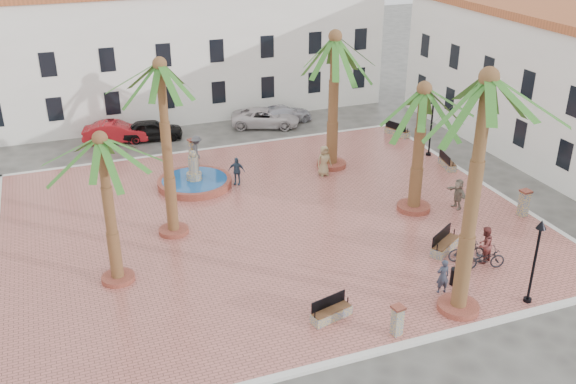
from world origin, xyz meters
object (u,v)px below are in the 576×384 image
at_px(palm_e, 423,106).
at_px(lamppost_s, 537,247).
at_px(fountain, 195,181).
at_px(pedestrian_east, 458,194).
at_px(cyclist_a, 443,276).
at_px(pedestrian_fountain_a, 324,161).
at_px(bench_ne, 397,131).
at_px(bicycle_b, 467,251).
at_px(bench_e, 447,163).
at_px(bollard_se, 397,320).
at_px(litter_bin, 455,277).
at_px(car_white, 265,118).
at_px(lamppost_e, 432,117).
at_px(palm_nw, 161,83).
at_px(palm_s, 485,105).
at_px(bicycle_a, 484,259).
at_px(bench_se, 445,245).
at_px(bollard_e, 524,203).
at_px(car_red, 116,132).
at_px(car_silver, 283,114).
at_px(car_black, 152,130).
at_px(palm_sw, 102,157).
at_px(palm_ne, 335,53).
at_px(pedestrian_fountain_b, 237,171).
at_px(cyclist_b, 485,245).
at_px(pedestrian_north, 197,150).
at_px(bollard_n, 193,149).

xyz_separation_m(palm_e, lamppost_s, (-0.00, -8.96, -3.12)).
relative_size(fountain, pedestrian_east, 2.55).
height_order(cyclist_a, pedestrian_fountain_a, pedestrian_fountain_a).
xyz_separation_m(bench_ne, bicycle_b, (-5.37, -15.75, 0.24)).
height_order(fountain, bench_e, fountain).
height_order(palm_e, bollard_se, palm_e).
bearing_deg(litter_bin, pedestrian_east, 55.15).
distance_m(bench_ne, litter_bin, 18.54).
height_order(palm_e, car_white, palm_e).
distance_m(bench_ne, lamppost_e, 4.60).
bearing_deg(litter_bin, palm_nw, 139.39).
height_order(palm_s, bicycle_a, palm_s).
relative_size(bench_se, bollard_se, 1.56).
bearing_deg(bollard_e, palm_nw, 165.19).
relative_size(palm_s, bollard_e, 6.91).
relative_size(bench_e, bicycle_a, 0.94).
distance_m(bollard_e, bicycle_a, 6.21).
bearing_deg(car_red, litter_bin, -141.63).
bearing_deg(lamppost_e, car_silver, 122.85).
bearing_deg(bench_e, car_black, 65.43).
relative_size(palm_sw, palm_ne, 0.82).
height_order(lamppost_s, car_red, lamppost_s).
height_order(fountain, palm_e, palm_e).
relative_size(pedestrian_fountain_b, car_silver, 0.37).
distance_m(lamppost_s, pedestrian_fountain_b, 17.28).
relative_size(palm_s, pedestrian_east, 5.99).
distance_m(palm_e, cyclist_b, 7.44).
distance_m(pedestrian_fountain_a, pedestrian_east, 8.06).
relative_size(bench_se, bicycle_b, 1.14).
distance_m(lamppost_e, car_red, 20.78).
distance_m(lamppost_s, lamppost_e, 16.09).
distance_m(palm_nw, lamppost_s, 17.18).
distance_m(pedestrian_north, car_silver, 9.85).
xyz_separation_m(bollard_n, bicycle_a, (9.10, -17.14, -0.19)).
distance_m(palm_ne, lamppost_e, 7.85).
bearing_deg(pedestrian_east, car_silver, -169.25).
xyz_separation_m(palm_e, bench_ne, (4.87, 10.36, -5.37)).
relative_size(lamppost_s, pedestrian_fountain_b, 2.28).
distance_m(palm_ne, bollard_e, 13.07).
bearing_deg(bench_ne, bollard_se, 128.87).
height_order(palm_e, bicycle_b, palm_e).
bearing_deg(bench_ne, pedestrian_north, 69.56).
xyz_separation_m(palm_sw, car_silver, (14.04, 17.49, -5.22)).
bearing_deg(litter_bin, bicycle_b, 42.17).
bearing_deg(cyclist_b, car_red, -80.53).
bearing_deg(pedestrian_north, bench_se, -145.15).
xyz_separation_m(palm_nw, palm_e, (12.31, -1.95, -1.85)).
bearing_deg(bollard_se, bollard_n, 99.10).
xyz_separation_m(palm_sw, car_black, (4.48, 17.28, -5.17)).
xyz_separation_m(bollard_e, pedestrian_fountain_a, (-7.49, 8.41, 0.17)).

